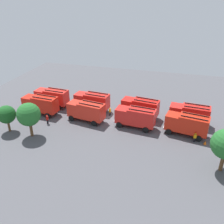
# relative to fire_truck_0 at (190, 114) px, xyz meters

# --- Properties ---
(ground_plane) EXTENTS (65.13, 65.13, 0.00)m
(ground_plane) POSITION_rel_fire_truck_0_xyz_m (14.13, 1.84, -2.15)
(ground_plane) COLOR #4C4C51
(fire_truck_0) EXTENTS (7.37, 3.23, 3.88)m
(fire_truck_0) POSITION_rel_fire_truck_0_xyz_m (0.00, 0.00, 0.00)
(fire_truck_0) COLOR red
(fire_truck_0) RESTS_ON ground
(fire_truck_1) EXTENTS (7.48, 3.58, 3.88)m
(fire_truck_1) POSITION_rel_fire_truck_0_xyz_m (9.09, -0.26, 0.00)
(fire_truck_1) COLOR red
(fire_truck_1) RESTS_ON ground
(fire_truck_2) EXTENTS (7.40, 3.30, 3.88)m
(fire_truck_2) POSITION_rel_fire_truck_0_xyz_m (18.97, -0.43, 0.00)
(fire_truck_2) COLOR red
(fire_truck_2) RESTS_ON ground
(fire_truck_3) EXTENTS (7.36, 3.19, 3.88)m
(fire_truck_3) POSITION_rel_fire_truck_0_xyz_m (27.79, -0.11, 0.00)
(fire_truck_3) COLOR red
(fire_truck_3) RESTS_ON ground
(fire_truck_4) EXTENTS (7.51, 3.71, 3.88)m
(fire_truck_4) POSITION_rel_fire_truck_0_xyz_m (0.40, 4.02, 0.00)
(fire_truck_4) COLOR red
(fire_truck_4) RESTS_ON ground
(fire_truck_5) EXTENTS (7.39, 3.29, 3.88)m
(fire_truck_5) POSITION_rel_fire_truck_0_xyz_m (9.20, 3.84, 0.00)
(fire_truck_5) COLOR red
(fire_truck_5) RESTS_ON ground
(fire_truck_6) EXTENTS (7.49, 3.63, 3.88)m
(fire_truck_6) POSITION_rel_fire_truck_0_xyz_m (18.48, 4.01, 0.00)
(fire_truck_6) COLOR red
(fire_truck_6) RESTS_ON ground
(fire_truck_7) EXTENTS (7.35, 3.15, 3.88)m
(fire_truck_7) POSITION_rel_fire_truck_0_xyz_m (28.22, 3.74, 0.00)
(fire_truck_7) COLOR red
(fire_truck_7) RESTS_ON ground
(firefighter_0) EXTENTS (0.48, 0.38, 1.62)m
(firefighter_0) POSITION_rel_fire_truck_0_xyz_m (-1.03, 5.93, -1.26)
(firefighter_0) COLOR black
(firefighter_0) RESTS_ON ground
(firefighter_1) EXTENTS (0.48, 0.44, 1.77)m
(firefighter_1) POSITION_rel_fire_truck_0_xyz_m (34.20, 6.50, -1.16)
(firefighter_1) COLOR black
(firefighter_1) RESTS_ON ground
(firefighter_2) EXTENTS (0.34, 0.47, 1.61)m
(firefighter_2) POSITION_rel_fire_truck_0_xyz_m (14.87, 0.72, -1.26)
(firefighter_2) COLOR black
(firefighter_2) RESTS_ON ground
(firefighter_3) EXTENTS (0.35, 0.47, 1.75)m
(firefighter_3) POSITION_rel_fire_truck_0_xyz_m (25.00, 7.13, -1.17)
(firefighter_3) COLOR black
(firefighter_3) RESTS_ON ground
(tree_2) EXTENTS (3.88, 3.88, 6.02)m
(tree_2) POSITION_rel_fire_truck_0_xyz_m (25.53, 11.53, 1.90)
(tree_2) COLOR brown
(tree_2) RESTS_ON ground
(tree_3) EXTENTS (3.13, 3.13, 4.85)m
(tree_3) POSITION_rel_fire_truck_0_xyz_m (30.15, 11.27, 1.11)
(tree_3) COLOR brown
(tree_3) RESTS_ON ground
(traffic_cone_0) EXTENTS (0.47, 0.47, 0.67)m
(traffic_cone_0) POSITION_rel_fire_truck_0_xyz_m (-2.68, 6.18, -1.82)
(traffic_cone_0) COLOR #F2600C
(traffic_cone_0) RESTS_ON ground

